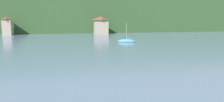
{
  "coord_description": "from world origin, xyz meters",
  "views": [
    {
      "loc": [
        -6.76,
        20.79,
        5.13
      ],
      "look_at": [
        0.0,
        45.62,
        1.53
      ],
      "focal_mm": 32.2,
      "sensor_mm": 36.0,
      "label": 1
    }
  ],
  "objects": [
    {
      "name": "wooded_hillside",
      "position": [
        14.02,
        159.68,
        9.1
      ],
      "size": [
        352.0,
        67.44,
        50.04
      ],
      "color": "#2D4C28",
      "rests_on": "ground_plane"
    },
    {
      "name": "shore_building_central",
      "position": [
        13.54,
        115.44,
        4.03
      ],
      "size": [
        6.51,
        5.37,
        8.31
      ],
      "color": "gray",
      "rests_on": "ground_plane"
    },
    {
      "name": "shore_building_westcentral",
      "position": [
        -27.07,
        115.65,
        3.82
      ],
      "size": [
        3.67,
        5.81,
        7.87
      ],
      "color": "gray",
      "rests_on": "ground_plane"
    },
    {
      "name": "sailboat_far_9",
      "position": [
        11.06,
        71.53,
        0.27
      ],
      "size": [
        4.86,
        2.9,
        5.41
      ],
      "rotation": [
        0.0,
        0.0,
        2.79
      ],
      "color": "teal",
      "rests_on": "ground_plane"
    }
  ]
}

